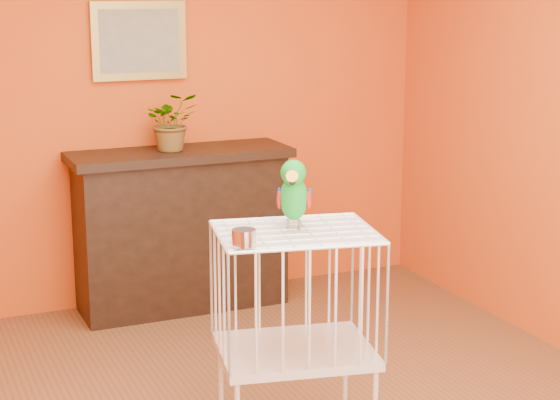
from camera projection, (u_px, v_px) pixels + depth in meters
name	position (u px, v px, depth m)	size (l,w,h in m)	color
room_shell	(275.00, 108.00, 4.04)	(4.50, 4.50, 4.50)	#C94E13
console_cabinet	(181.00, 229.00, 6.14)	(1.43, 0.51, 1.06)	black
potted_plant	(169.00, 127.00, 6.04)	(0.34, 0.37, 0.29)	#26722D
framed_picture	(139.00, 41.00, 5.98)	(0.62, 0.04, 0.50)	#A18939
birdcage	(295.00, 340.00, 4.20)	(0.77, 0.65, 1.05)	silver
feed_cup	(244.00, 238.00, 3.83)	(0.10, 0.10, 0.07)	silver
parrot	(294.00, 193.00, 4.09)	(0.20, 0.28, 0.32)	#59544C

